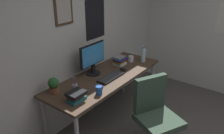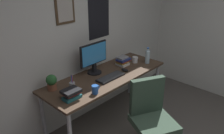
# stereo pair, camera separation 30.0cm
# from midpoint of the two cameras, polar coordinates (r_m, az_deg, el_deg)

# --- Properties ---
(wall_back) EXTENTS (4.40, 0.10, 2.60)m
(wall_back) POSITION_cam_midpoint_polar(r_m,az_deg,el_deg) (3.08, -6.90, 8.24)
(wall_back) COLOR silver
(wall_back) RESTS_ON ground_plane
(desk) EXTENTS (1.87, 0.67, 0.75)m
(desk) POSITION_cam_midpoint_polar(r_m,az_deg,el_deg) (3.16, 1.39, -3.32)
(desk) COLOR #4C3828
(desk) RESTS_ON ground_plane
(office_chair) EXTENTS (0.62, 0.62, 0.95)m
(office_chair) POSITION_cam_midpoint_polar(r_m,az_deg,el_deg) (2.77, 12.91, -11.81)
(office_chair) COLOR #334738
(office_chair) RESTS_ON ground_plane
(monitor) EXTENTS (0.46, 0.20, 0.43)m
(monitor) POSITION_cam_midpoint_polar(r_m,az_deg,el_deg) (3.10, -1.84, 2.51)
(monitor) COLOR black
(monitor) RESTS_ON desk
(keyboard) EXTENTS (0.43, 0.15, 0.03)m
(keyboard) POSITION_cam_midpoint_polar(r_m,az_deg,el_deg) (3.04, 2.52, -2.60)
(keyboard) COLOR black
(keyboard) RESTS_ON desk
(computer_mouse) EXTENTS (0.06, 0.11, 0.04)m
(computer_mouse) POSITION_cam_midpoint_polar(r_m,az_deg,el_deg) (3.25, 5.90, -0.77)
(computer_mouse) COLOR black
(computer_mouse) RESTS_ON desk
(water_bottle) EXTENTS (0.07, 0.07, 0.25)m
(water_bottle) POSITION_cam_midpoint_polar(r_m,az_deg,el_deg) (3.54, 11.33, 2.52)
(water_bottle) COLOR silver
(water_bottle) RESTS_ON desk
(coffee_mug_near) EXTENTS (0.12, 0.08, 0.10)m
(coffee_mug_near) POSITION_cam_midpoint_polar(r_m,az_deg,el_deg) (2.66, -1.03, -5.73)
(coffee_mug_near) COLOR #2659B2
(coffee_mug_near) RESTS_ON desk
(coffee_mug_far) EXTENTS (0.12, 0.08, 0.09)m
(coffee_mug_far) POSITION_cam_midpoint_polar(r_m,az_deg,el_deg) (3.56, 8.23, 1.83)
(coffee_mug_far) COLOR white
(coffee_mug_far) RESTS_ON desk
(potted_plant) EXTENTS (0.13, 0.13, 0.19)m
(potted_plant) POSITION_cam_midpoint_polar(r_m,az_deg,el_deg) (2.77, -12.02, -3.74)
(potted_plant) COLOR brown
(potted_plant) RESTS_ON desk
(pen_cup) EXTENTS (0.07, 0.07, 0.20)m
(pen_cup) POSITION_cam_midpoint_polar(r_m,az_deg,el_deg) (2.75, -6.94, -4.71)
(pen_cup) COLOR #9EA0A5
(pen_cup) RESTS_ON desk
(book_stack_left) EXTENTS (0.22, 0.17, 0.12)m
(book_stack_left) POSITION_cam_midpoint_polar(r_m,az_deg,el_deg) (2.57, -6.88, -6.71)
(book_stack_left) COLOR #26727A
(book_stack_left) RESTS_ON desk
(book_stack_right) EXTENTS (0.22, 0.17, 0.13)m
(book_stack_right) POSITION_cam_midpoint_polar(r_m,az_deg,el_deg) (3.43, 5.28, 1.46)
(book_stack_right) COLOR silver
(book_stack_right) RESTS_ON desk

